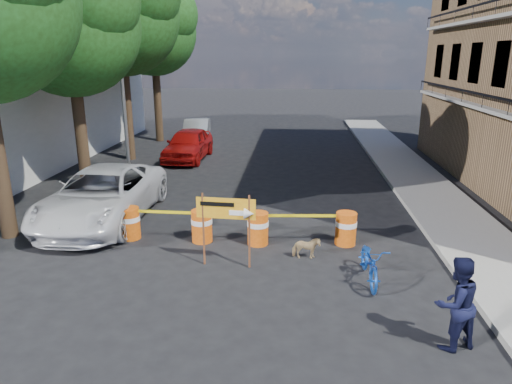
% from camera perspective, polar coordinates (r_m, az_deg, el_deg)
% --- Properties ---
extents(ground, '(120.00, 120.00, 0.00)m').
position_cam_1_polar(ground, '(10.75, -2.21, -10.73)').
color(ground, black).
rests_on(ground, ground).
extents(sidewalk_east, '(2.40, 40.00, 0.15)m').
position_cam_1_polar(sidewalk_east, '(16.96, 21.72, -1.17)').
color(sidewalk_east, gray).
rests_on(sidewalk_east, ground).
extents(tree_mid_a, '(5.25, 5.00, 8.68)m').
position_cam_1_polar(tree_mid_a, '(18.30, -22.17, 18.93)').
color(tree_mid_a, '#332316').
rests_on(tree_mid_a, ground).
extents(tree_mid_b, '(5.67, 5.40, 9.62)m').
position_cam_1_polar(tree_mid_b, '(22.94, -16.52, 20.57)').
color(tree_mid_b, '#332316').
rests_on(tree_mid_b, ground).
extents(tree_far, '(5.04, 4.80, 8.84)m').
position_cam_1_polar(tree_far, '(27.65, -12.59, 19.06)').
color(tree_far, '#332316').
rests_on(tree_far, ground).
extents(streetlamp, '(1.25, 0.18, 8.00)m').
position_cam_1_polar(streetlamp, '(20.26, -16.35, 14.52)').
color(streetlamp, gray).
rests_on(streetlamp, ground).
extents(barrel_far_left, '(0.58, 0.58, 0.90)m').
position_cam_1_polar(barrel_far_left, '(13.23, -15.50, -3.70)').
color(barrel_far_left, '#C84B0B').
rests_on(barrel_far_left, ground).
extents(barrel_mid_left, '(0.58, 0.58, 0.90)m').
position_cam_1_polar(barrel_mid_left, '(12.64, -6.79, -4.15)').
color(barrel_mid_left, '#C84B0B').
rests_on(barrel_mid_left, ground).
extents(barrel_mid_right, '(0.58, 0.58, 0.90)m').
position_cam_1_polar(barrel_mid_right, '(12.37, 0.23, -4.49)').
color(barrel_mid_right, '#C84B0B').
rests_on(barrel_mid_right, ground).
extents(barrel_far_right, '(0.58, 0.58, 0.90)m').
position_cam_1_polar(barrel_far_right, '(12.60, 11.17, -4.42)').
color(barrel_far_right, '#C84B0B').
rests_on(barrel_far_right, ground).
extents(detour_sign, '(1.43, 0.28, 1.84)m').
position_cam_1_polar(detour_sign, '(10.79, -2.84, -2.82)').
color(detour_sign, '#592D19').
rests_on(detour_sign, ground).
extents(pedestrian, '(1.03, 0.93, 1.72)m').
position_cam_1_polar(pedestrian, '(8.78, 23.71, -12.63)').
color(pedestrian, black).
rests_on(pedestrian, ground).
extents(bicycle, '(0.65, 0.96, 1.79)m').
position_cam_1_polar(bicycle, '(10.57, 14.21, -6.40)').
color(bicycle, blue).
rests_on(bicycle, ground).
extents(dog, '(0.71, 0.36, 0.58)m').
position_cam_1_polar(dog, '(11.64, 6.28, -6.97)').
color(dog, tan).
rests_on(dog, ground).
extents(suv_white, '(2.68, 5.79, 1.61)m').
position_cam_1_polar(suv_white, '(14.81, -18.64, -0.41)').
color(suv_white, silver).
rests_on(suv_white, ground).
extents(sedan_red, '(1.97, 4.51, 1.51)m').
position_cam_1_polar(sedan_red, '(22.62, -8.47, 5.93)').
color(sedan_red, '#9E0F0D').
rests_on(sedan_red, ground).
extents(sedan_silver, '(1.89, 4.18, 1.33)m').
position_cam_1_polar(sedan_silver, '(27.23, -7.43, 7.62)').
color(sedan_silver, '#9EA0A5').
rests_on(sedan_silver, ground).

